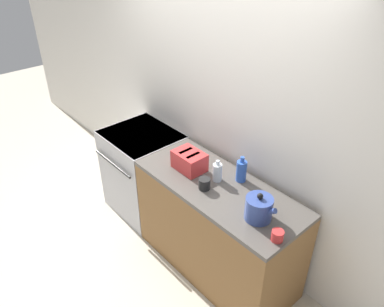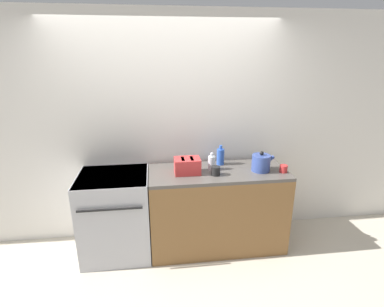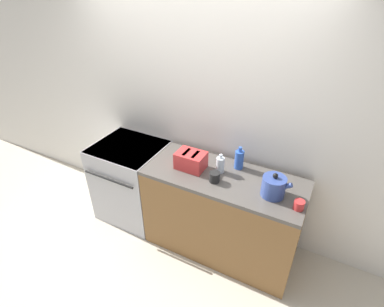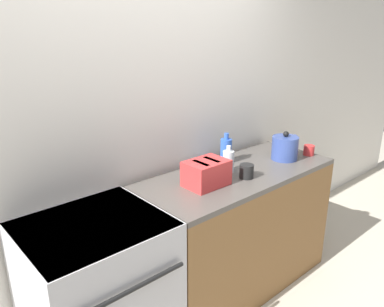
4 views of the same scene
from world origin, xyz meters
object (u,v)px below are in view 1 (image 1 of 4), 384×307
(bottle_clear, at_px, (217,172))
(cup_black, at_px, (204,184))
(stove, at_px, (144,171))
(kettle, at_px, (259,208))
(bottle_blue, at_px, (241,171))
(cup_red, at_px, (277,236))
(toaster, at_px, (189,161))

(bottle_clear, xyz_separation_m, cup_black, (0.01, -0.16, -0.03))
(stove, distance_m, kettle, 1.68)
(stove, distance_m, bottle_blue, 1.32)
(stove, xyz_separation_m, cup_red, (1.81, -0.14, 0.49))
(bottle_blue, bearing_deg, cup_red, -27.13)
(toaster, xyz_separation_m, cup_red, (1.03, -0.11, -0.04))
(toaster, bearing_deg, bottle_blue, 27.42)
(kettle, bearing_deg, cup_red, -17.47)
(kettle, distance_m, toaster, 0.80)
(stove, xyz_separation_m, toaster, (0.79, -0.03, 0.54))
(bottle_blue, xyz_separation_m, cup_black, (-0.12, -0.30, -0.05))
(kettle, bearing_deg, bottle_clear, 169.12)
(bottle_clear, bearing_deg, stove, -178.34)
(toaster, height_order, cup_black, toaster)
(bottle_blue, bearing_deg, kettle, -32.07)
(bottle_clear, bearing_deg, kettle, -10.88)
(cup_black, bearing_deg, kettle, 6.13)
(kettle, height_order, cup_red, kettle)
(stove, bearing_deg, bottle_blue, 8.44)
(toaster, bearing_deg, cup_black, -17.63)
(kettle, bearing_deg, bottle_blue, 147.93)
(cup_black, bearing_deg, stove, 173.38)
(bottle_clear, relative_size, cup_black, 2.01)
(kettle, relative_size, bottle_clear, 1.30)
(kettle, xyz_separation_m, bottle_blue, (-0.39, 0.25, 0.00))
(cup_black, distance_m, cup_red, 0.74)
(toaster, height_order, bottle_blue, bottle_blue)
(bottle_blue, distance_m, cup_black, 0.33)
(bottle_blue, relative_size, cup_red, 2.70)
(cup_red, bearing_deg, bottle_clear, 167.09)
(kettle, relative_size, toaster, 0.92)
(stove, relative_size, bottle_blue, 4.09)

